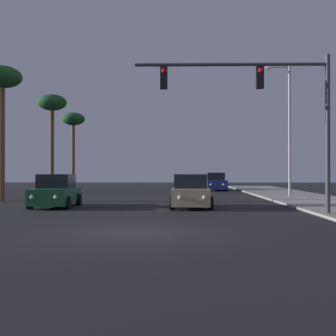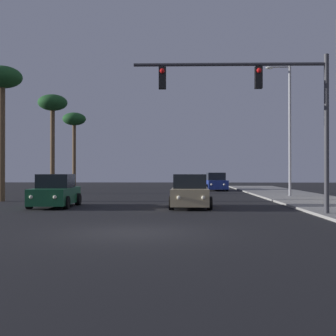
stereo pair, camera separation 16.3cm
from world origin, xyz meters
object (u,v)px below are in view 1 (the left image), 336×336
palm_tree_mid (52,108)px  car_green (56,192)px  traffic_light_mast (271,100)px  street_lamp (288,123)px  car_tan (191,193)px  palm_tree_near (2,84)px  palm_tree_far (73,123)px  car_blue (215,182)px

palm_tree_mid → car_green: bearing=-74.1°
traffic_light_mast → street_lamp: 13.48m
car_tan → street_lamp: size_ratio=0.48×
street_lamp → palm_tree_near: bearing=-167.3°
palm_tree_mid → palm_tree_far: (-0.49, 10.00, -0.21)m
palm_tree_near → car_tan: bearing=-22.2°
car_tan → palm_tree_near: bearing=-20.7°
car_tan → palm_tree_far: (-11.43, 24.62, 6.06)m
car_tan → palm_tree_near: size_ratio=0.53×
car_green → traffic_light_mast: (10.03, -4.50, 4.00)m
traffic_light_mast → street_lamp: bearing=73.9°
palm_tree_mid → palm_tree_far: palm_tree_mid is taller
car_green → car_blue: same height
palm_tree_near → street_lamp: bearing=12.7°
traffic_light_mast → palm_tree_near: bearing=148.5°
car_green → palm_tree_far: bearing=-80.6°
car_blue → palm_tree_near: (-14.17, -15.74, 6.35)m
car_blue → traffic_light_mast: traffic_light_mast is taller
car_tan → street_lamp: street_lamp is taller
car_tan → street_lamp: bearing=-126.8°
car_green → palm_tree_far: size_ratio=0.55×
car_blue → palm_tree_mid: bearing=20.4°
palm_tree_mid → palm_tree_near: bearing=-92.0°
street_lamp → palm_tree_far: street_lamp is taller
car_tan → palm_tree_near: (-11.29, 4.62, 6.35)m
car_green → street_lamp: bearing=-149.7°
car_blue → palm_tree_far: bearing=-18.7°
palm_tree_near → palm_tree_mid: (0.35, 10.00, -0.08)m
traffic_light_mast → palm_tree_mid: size_ratio=0.98×
car_blue → palm_tree_near: palm_tree_near is taller
traffic_light_mast → palm_tree_mid: palm_tree_mid is taller
traffic_light_mast → street_lamp: (3.73, 12.94, 0.36)m
street_lamp → traffic_light_mast: bearing=-106.1°
street_lamp → palm_tree_far: (-18.33, 15.91, 1.70)m
traffic_light_mast → street_lamp: street_lamp is taller
street_lamp → palm_tree_mid: 18.89m
traffic_light_mast → palm_tree_near: size_ratio=0.97×
street_lamp → palm_tree_mid: bearing=161.7°
palm_tree_mid → street_lamp: bearing=-18.3°
street_lamp → car_tan: bearing=-128.4°
palm_tree_near → car_blue: bearing=48.0°
car_green → palm_tree_near: bearing=-45.8°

